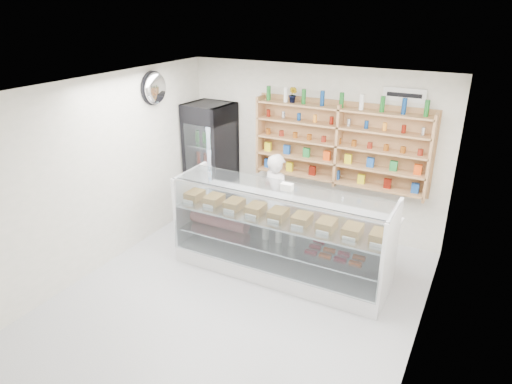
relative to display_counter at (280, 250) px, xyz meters
The scene contains 8 objects.
room 1.34m from the display_counter, 104.18° to the right, with size 5.00×5.00×5.00m.
display_counter is the anchor object (origin of this frame).
shop_worker 1.03m from the display_counter, 119.51° to the left, with size 0.56×0.37×1.53m, color silver.
drinks_cooler 2.49m from the display_counter, 147.26° to the left, with size 0.80×0.78×2.08m.
wall_shelving 1.96m from the display_counter, 79.14° to the left, with size 2.84×0.28×1.33m.
potted_plant 2.52m from the display_counter, 109.15° to the left, with size 0.14×0.12×0.26m, color #1E6626.
security_mirror 3.18m from the display_counter, behind, with size 0.15×0.50×0.50m, color silver.
wall_sign 2.90m from the display_counter, 53.96° to the left, with size 0.62×0.03×0.20m, color white.
Camera 1 is at (2.60, -4.45, 3.71)m, focal length 32.00 mm.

